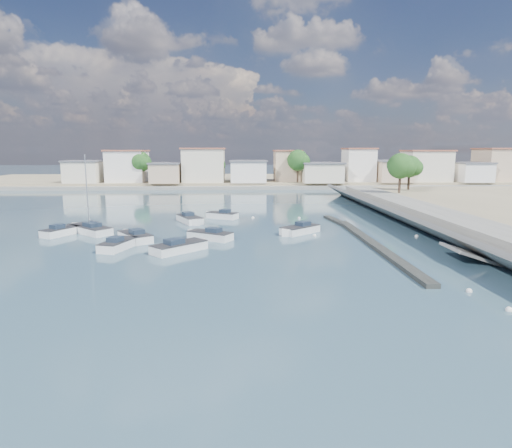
{
  "coord_description": "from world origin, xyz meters",
  "views": [
    {
      "loc": [
        -5.99,
        -30.17,
        9.27
      ],
      "look_at": [
        -4.33,
        15.03,
        1.4
      ],
      "focal_mm": 30.0,
      "sensor_mm": 36.0,
      "label": 1
    }
  ],
  "objects_px": {
    "motorboat_a": "(134,237)",
    "motorboat_g": "(190,220)",
    "motorboat_b": "(120,245)",
    "sailboat": "(88,229)",
    "motorboat_c": "(208,236)",
    "motorboat_d": "(298,230)",
    "motorboat_h": "(182,247)",
    "motorboat_f": "(221,216)",
    "motorboat_e": "(63,232)"
  },
  "relations": [
    {
      "from": "motorboat_g",
      "to": "sailboat",
      "type": "height_order",
      "value": "sailboat"
    },
    {
      "from": "motorboat_b",
      "to": "motorboat_f",
      "type": "relative_size",
      "value": 1.09
    },
    {
      "from": "motorboat_a",
      "to": "motorboat_h",
      "type": "relative_size",
      "value": 0.97
    },
    {
      "from": "motorboat_e",
      "to": "sailboat",
      "type": "relative_size",
      "value": 0.52
    },
    {
      "from": "motorboat_c",
      "to": "motorboat_e",
      "type": "relative_size",
      "value": 1.08
    },
    {
      "from": "motorboat_h",
      "to": "motorboat_a",
      "type": "bearing_deg",
      "value": 138.02
    },
    {
      "from": "motorboat_b",
      "to": "sailboat",
      "type": "height_order",
      "value": "sailboat"
    },
    {
      "from": "motorboat_h",
      "to": "motorboat_d",
      "type": "bearing_deg",
      "value": 33.88
    },
    {
      "from": "motorboat_d",
      "to": "motorboat_e",
      "type": "xyz_separation_m",
      "value": [
        -26.1,
        0.17,
        0.0
      ]
    },
    {
      "from": "motorboat_b",
      "to": "motorboat_d",
      "type": "relative_size",
      "value": 1.02
    },
    {
      "from": "motorboat_d",
      "to": "sailboat",
      "type": "bearing_deg",
      "value": 176.84
    },
    {
      "from": "motorboat_c",
      "to": "motorboat_h",
      "type": "bearing_deg",
      "value": -111.25
    },
    {
      "from": "motorboat_b",
      "to": "motorboat_h",
      "type": "height_order",
      "value": "same"
    },
    {
      "from": "motorboat_a",
      "to": "motorboat_g",
      "type": "height_order",
      "value": "same"
    },
    {
      "from": "motorboat_f",
      "to": "motorboat_c",
      "type": "bearing_deg",
      "value": -92.92
    },
    {
      "from": "motorboat_c",
      "to": "motorboat_g",
      "type": "relative_size",
      "value": 0.9
    },
    {
      "from": "motorboat_a",
      "to": "motorboat_g",
      "type": "xyz_separation_m",
      "value": [
        4.55,
        10.79,
        0.0
      ]
    },
    {
      "from": "motorboat_c",
      "to": "motorboat_d",
      "type": "distance_m",
      "value": 10.27
    },
    {
      "from": "motorboat_c",
      "to": "sailboat",
      "type": "height_order",
      "value": "sailboat"
    },
    {
      "from": "motorboat_c",
      "to": "motorboat_d",
      "type": "bearing_deg",
      "value": 15.43
    },
    {
      "from": "motorboat_c",
      "to": "motorboat_a",
      "type": "bearing_deg",
      "value": -177.85
    },
    {
      "from": "motorboat_a",
      "to": "motorboat_c",
      "type": "bearing_deg",
      "value": 2.15
    },
    {
      "from": "motorboat_g",
      "to": "motorboat_e",
      "type": "bearing_deg",
      "value": -149.94
    },
    {
      "from": "motorboat_d",
      "to": "motorboat_g",
      "type": "distance_m",
      "value": 15.13
    },
    {
      "from": "motorboat_a",
      "to": "motorboat_f",
      "type": "height_order",
      "value": "same"
    },
    {
      "from": "motorboat_e",
      "to": "motorboat_h",
      "type": "height_order",
      "value": "same"
    },
    {
      "from": "sailboat",
      "to": "motorboat_a",
      "type": "bearing_deg",
      "value": -34.9
    },
    {
      "from": "motorboat_e",
      "to": "motorboat_h",
      "type": "distance_m",
      "value": 16.36
    },
    {
      "from": "motorboat_d",
      "to": "motorboat_f",
      "type": "height_order",
      "value": "same"
    },
    {
      "from": "motorboat_a",
      "to": "motorboat_b",
      "type": "height_order",
      "value": "same"
    },
    {
      "from": "motorboat_d",
      "to": "motorboat_h",
      "type": "bearing_deg",
      "value": -146.12
    },
    {
      "from": "motorboat_a",
      "to": "motorboat_b",
      "type": "xyz_separation_m",
      "value": [
        -0.47,
        -3.71,
        -0.0
      ]
    },
    {
      "from": "motorboat_b",
      "to": "motorboat_e",
      "type": "xyz_separation_m",
      "value": [
        -8.11,
        6.91,
        0.0
      ]
    },
    {
      "from": "motorboat_d",
      "to": "motorboat_e",
      "type": "bearing_deg",
      "value": 179.62
    },
    {
      "from": "motorboat_a",
      "to": "motorboat_c",
      "type": "distance_m",
      "value": 7.63
    },
    {
      "from": "sailboat",
      "to": "motorboat_c",
      "type": "bearing_deg",
      "value": -16.29
    },
    {
      "from": "motorboat_g",
      "to": "motorboat_d",
      "type": "bearing_deg",
      "value": -30.93
    },
    {
      "from": "motorboat_d",
      "to": "motorboat_h",
      "type": "relative_size",
      "value": 0.95
    },
    {
      "from": "motorboat_e",
      "to": "motorboat_f",
      "type": "distance_m",
      "value": 20.18
    },
    {
      "from": "motorboat_b",
      "to": "motorboat_d",
      "type": "height_order",
      "value": "same"
    },
    {
      "from": "motorboat_a",
      "to": "motorboat_h",
      "type": "height_order",
      "value": "same"
    },
    {
      "from": "motorboat_a",
      "to": "motorboat_c",
      "type": "height_order",
      "value": "same"
    },
    {
      "from": "motorboat_c",
      "to": "motorboat_h",
      "type": "height_order",
      "value": "same"
    },
    {
      "from": "motorboat_d",
      "to": "motorboat_f",
      "type": "bearing_deg",
      "value": 129.41
    },
    {
      "from": "motorboat_a",
      "to": "sailboat",
      "type": "relative_size",
      "value": 0.56
    },
    {
      "from": "motorboat_d",
      "to": "sailboat",
      "type": "xyz_separation_m",
      "value": [
        -23.73,
        1.31,
        0.03
      ]
    },
    {
      "from": "motorboat_f",
      "to": "motorboat_g",
      "type": "distance_m",
      "value": 5.09
    },
    {
      "from": "motorboat_e",
      "to": "motorboat_g",
      "type": "distance_m",
      "value": 15.17
    },
    {
      "from": "motorboat_h",
      "to": "sailboat",
      "type": "xyz_separation_m",
      "value": [
        -11.77,
        9.34,
        0.03
      ]
    },
    {
      "from": "motorboat_b",
      "to": "motorboat_e",
      "type": "distance_m",
      "value": 10.65
    }
  ]
}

